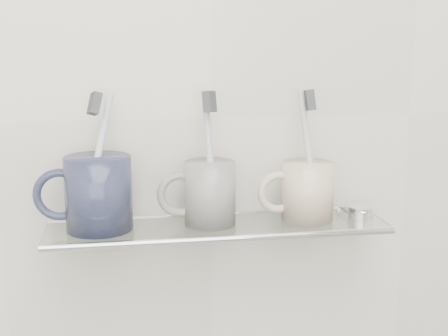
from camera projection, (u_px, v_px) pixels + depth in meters
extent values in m
plane|color=beige|center=(212.00, 118.00, 0.95)|extent=(2.50, 0.00, 2.50)
cube|color=silver|center=(218.00, 227.00, 0.92)|extent=(0.50, 0.12, 0.01)
cylinder|color=silver|center=(224.00, 239.00, 0.87)|extent=(0.50, 0.01, 0.01)
cylinder|color=silver|center=(75.00, 231.00, 0.94)|extent=(0.02, 0.03, 0.02)
cylinder|color=silver|center=(343.00, 218.00, 1.00)|extent=(0.02, 0.03, 0.02)
cylinder|color=black|center=(99.00, 193.00, 0.89)|extent=(0.11, 0.11, 0.11)
torus|color=black|center=(60.00, 195.00, 0.88)|extent=(0.08, 0.01, 0.08)
cylinder|color=silver|center=(97.00, 160.00, 0.88)|extent=(0.05, 0.07, 0.18)
cube|color=#36383A|center=(95.00, 104.00, 0.86)|extent=(0.02, 0.03, 0.04)
cylinder|color=silver|center=(210.00, 193.00, 0.91)|extent=(0.08, 0.08, 0.09)
torus|color=silver|center=(180.00, 194.00, 0.91)|extent=(0.07, 0.01, 0.07)
cylinder|color=#A4B0CC|center=(210.00, 157.00, 0.90)|extent=(0.02, 0.04, 0.19)
cube|color=#36383A|center=(210.00, 102.00, 0.88)|extent=(0.02, 0.03, 0.03)
cylinder|color=beige|center=(308.00, 191.00, 0.94)|extent=(0.08, 0.08, 0.09)
torus|color=beige|center=(279.00, 192.00, 0.93)|extent=(0.06, 0.01, 0.06)
cylinder|color=#B9B8B7|center=(309.00, 154.00, 0.92)|extent=(0.03, 0.04, 0.19)
cube|color=#36383A|center=(310.00, 100.00, 0.91)|extent=(0.02, 0.03, 0.03)
cylinder|color=silver|center=(361.00, 211.00, 0.96)|extent=(0.04, 0.04, 0.02)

